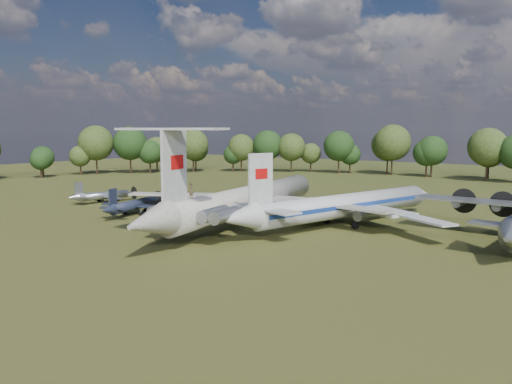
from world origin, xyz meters
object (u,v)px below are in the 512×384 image
Objects in this scene: small_prop_west at (134,207)px; person_on_il62 at (191,191)px; il62_airliner at (249,204)px; tu104_jet at (346,210)px; small_prop_northwest at (103,197)px.

small_prop_west is 8.61× the size of person_on_il62.
il62_airliner reaches higher than tu104_jet.
small_prop_northwest is at bearing 170.80° from il62_airliner.
small_prop_west reaches higher than small_prop_northwest.
person_on_il62 is at bearing -90.00° from il62_airliner.
il62_airliner reaches higher than small_prop_west.
small_prop_west is 16.20m from small_prop_northwest.
tu104_jet is at bearing -110.95° from person_on_il62.
person_on_il62 is at bearing -38.19° from small_prop_west.
il62_airliner is at bearing 13.48° from small_prop_northwest.
il62_airliner is 28.77× the size of person_on_il62.
small_prop_northwest is (-15.28, 5.39, -0.16)m from small_prop_west.
small_prop_northwest is at bearing -17.21° from person_on_il62.
tu104_jet is at bearing 16.29° from il62_airliner.
person_on_il62 is at bearing -100.21° from tu104_jet.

